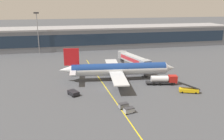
{
  "coord_description": "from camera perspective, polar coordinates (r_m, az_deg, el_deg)",
  "views": [
    {
      "loc": [
        -14.23,
        -73.18,
        28.04
      ],
      "look_at": [
        3.18,
        6.3,
        4.5
      ],
      "focal_mm": 37.76,
      "sensor_mm": 36.0,
      "label": 1
    }
  ],
  "objects": [
    {
      "name": "ground_plane",
      "position": [
        79.65,
        -1.27,
        -4.48
      ],
      "size": [
        700.0,
        700.0,
        0.0
      ],
      "primitive_type": "plane",
      "color": "#47494F"
    },
    {
      "name": "apron_lead_in_line",
      "position": [
        81.44,
        -1.71,
        -4.01
      ],
      "size": [
        4.08,
        79.92,
        0.01
      ],
      "primitive_type": "cube",
      "rotation": [
        0.0,
        0.0,
        0.05
      ],
      "color": "yellow",
      "rests_on": "ground_plane"
    },
    {
      "name": "terminal_building",
      "position": [
        151.54,
        -4.37,
        7.94
      ],
      "size": [
        179.25,
        21.82,
        13.06
      ],
      "color": "slate",
      "rests_on": "ground_plane"
    },
    {
      "name": "main_airliner",
      "position": [
        87.34,
        1.58,
        0.22
      ],
      "size": [
        43.45,
        34.37,
        12.27
      ],
      "color": "silver",
      "rests_on": "ground_plane"
    },
    {
      "name": "jet_bridge",
      "position": [
        99.21,
        4.9,
        2.69
      ],
      "size": [
        8.53,
        21.83,
        6.78
      ],
      "color": "#B2B7BC",
      "rests_on": "ground_plane"
    },
    {
      "name": "fuel_tanker",
      "position": [
        84.87,
        12.37,
        -2.3
      ],
      "size": [
        11.08,
        4.71,
        3.25
      ],
      "color": "#232326",
      "rests_on": "ground_plane"
    },
    {
      "name": "pushback_tug",
      "position": [
        74.77,
        -9.36,
        -5.41
      ],
      "size": [
        3.73,
        4.42,
        1.4
      ],
      "color": "black",
      "rests_on": "ground_plane"
    },
    {
      "name": "belt_loader",
      "position": [
        79.6,
        18.09,
        -4.57
      ],
      "size": [
        6.92,
        3.9,
        3.49
      ],
      "color": "yellow",
      "rests_on": "ground_plane"
    },
    {
      "name": "baggage_cart_0",
      "position": [
        62.67,
        4.13,
        -9.69
      ],
      "size": [
        2.92,
        2.1,
        1.48
      ],
      "color": "#B2B7BC",
      "rests_on": "ground_plane"
    },
    {
      "name": "baggage_cart_1",
      "position": [
        65.21,
        2.76,
        -8.59
      ],
      "size": [
        2.92,
        2.1,
        1.48
      ],
      "color": "gray",
      "rests_on": "ground_plane"
    },
    {
      "name": "apron_light_mast_1",
      "position": [
        137.91,
        -17.56,
        9.3
      ],
      "size": [
        2.8,
        0.5,
        22.81
      ],
      "color": "gray",
      "rests_on": "ground_plane"
    }
  ]
}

